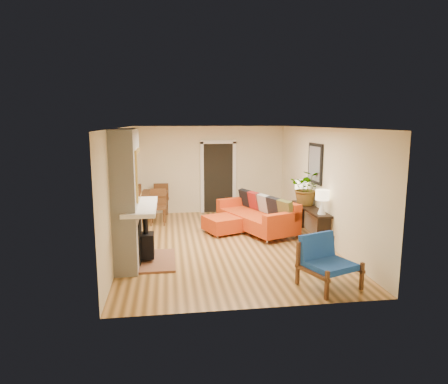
{
  "coord_description": "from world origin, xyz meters",
  "views": [
    {
      "loc": [
        -1.25,
        -8.64,
        2.73
      ],
      "look_at": [
        0.0,
        0.2,
        1.15
      ],
      "focal_mm": 32.0,
      "sensor_mm": 36.0,
      "label": 1
    }
  ],
  "objects_px": {
    "lamp_near": "(322,199)",
    "lamp_far": "(301,188)",
    "sofa": "(259,215)",
    "houseplant": "(307,188)",
    "dining_table": "(157,197)",
    "ottoman": "(223,224)",
    "blue_chair": "(325,258)",
    "console_table": "(310,214)"
  },
  "relations": [
    {
      "from": "lamp_near",
      "to": "lamp_far",
      "type": "xyz_separation_m",
      "value": [
        0.0,
        1.43,
        0.0
      ]
    },
    {
      "from": "sofa",
      "to": "lamp_near",
      "type": "distance_m",
      "value": 1.93
    },
    {
      "from": "lamp_near",
      "to": "lamp_far",
      "type": "relative_size",
      "value": 1.0
    },
    {
      "from": "lamp_near",
      "to": "houseplant",
      "type": "height_order",
      "value": "houseplant"
    },
    {
      "from": "dining_table",
      "to": "houseplant",
      "type": "height_order",
      "value": "houseplant"
    },
    {
      "from": "ottoman",
      "to": "blue_chair",
      "type": "xyz_separation_m",
      "value": [
        1.26,
        -3.4,
        0.22
      ]
    },
    {
      "from": "dining_table",
      "to": "console_table",
      "type": "xyz_separation_m",
      "value": [
        3.64,
        -2.39,
        -0.04
      ]
    },
    {
      "from": "ottoman",
      "to": "sofa",
      "type": "bearing_deg",
      "value": 7.45
    },
    {
      "from": "sofa",
      "to": "dining_table",
      "type": "xyz_separation_m",
      "value": [
        -2.58,
        1.6,
        0.22
      ]
    },
    {
      "from": "lamp_near",
      "to": "houseplant",
      "type": "bearing_deg",
      "value": 90.6
    },
    {
      "from": "sofa",
      "to": "houseplant",
      "type": "xyz_separation_m",
      "value": [
        1.06,
        -0.52,
        0.75
      ]
    },
    {
      "from": "console_table",
      "to": "lamp_far",
      "type": "height_order",
      "value": "lamp_far"
    },
    {
      "from": "lamp_near",
      "to": "lamp_far",
      "type": "bearing_deg",
      "value": 90.0
    },
    {
      "from": "blue_chair",
      "to": "ottoman",
      "type": "bearing_deg",
      "value": 110.33
    },
    {
      "from": "dining_table",
      "to": "console_table",
      "type": "distance_m",
      "value": 4.36
    },
    {
      "from": "blue_chair",
      "to": "houseplant",
      "type": "distance_m",
      "value": 3.17
    },
    {
      "from": "dining_table",
      "to": "lamp_near",
      "type": "height_order",
      "value": "lamp_near"
    },
    {
      "from": "houseplant",
      "to": "lamp_far",
      "type": "bearing_deg",
      "value": 88.79
    },
    {
      "from": "console_table",
      "to": "houseplant",
      "type": "height_order",
      "value": "houseplant"
    },
    {
      "from": "blue_chair",
      "to": "console_table",
      "type": "xyz_separation_m",
      "value": [
        0.74,
        2.73,
        0.12
      ]
    },
    {
      "from": "sofa",
      "to": "blue_chair",
      "type": "bearing_deg",
      "value": -84.78
    },
    {
      "from": "ottoman",
      "to": "houseplant",
      "type": "distance_m",
      "value": 2.23
    },
    {
      "from": "dining_table",
      "to": "lamp_near",
      "type": "xyz_separation_m",
      "value": [
        3.64,
        -3.07,
        0.44
      ]
    },
    {
      "from": "sofa",
      "to": "ottoman",
      "type": "distance_m",
      "value": 0.96
    },
    {
      "from": "dining_table",
      "to": "houseplant",
      "type": "relative_size",
      "value": 2.06
    },
    {
      "from": "lamp_far",
      "to": "houseplant",
      "type": "bearing_deg",
      "value": -91.21
    },
    {
      "from": "console_table",
      "to": "lamp_far",
      "type": "relative_size",
      "value": 3.43
    },
    {
      "from": "ottoman",
      "to": "blue_chair",
      "type": "bearing_deg",
      "value": -69.67
    },
    {
      "from": "lamp_near",
      "to": "ottoman",
      "type": "bearing_deg",
      "value": 146.12
    },
    {
      "from": "ottoman",
      "to": "houseplant",
      "type": "bearing_deg",
      "value": -11.17
    },
    {
      "from": "blue_chair",
      "to": "lamp_near",
      "type": "relative_size",
      "value": 1.94
    },
    {
      "from": "ottoman",
      "to": "dining_table",
      "type": "xyz_separation_m",
      "value": [
        -1.64,
        1.72,
        0.38
      ]
    },
    {
      "from": "ottoman",
      "to": "lamp_far",
      "type": "distance_m",
      "value": 2.17
    },
    {
      "from": "blue_chair",
      "to": "houseplant",
      "type": "bearing_deg",
      "value": 76.27
    },
    {
      "from": "sofa",
      "to": "houseplant",
      "type": "distance_m",
      "value": 1.4
    },
    {
      "from": "console_table",
      "to": "blue_chair",
      "type": "bearing_deg",
      "value": -105.25
    },
    {
      "from": "ottoman",
      "to": "lamp_near",
      "type": "distance_m",
      "value": 2.55
    },
    {
      "from": "sofa",
      "to": "ottoman",
      "type": "xyz_separation_m",
      "value": [
        -0.94,
        -0.12,
        -0.16
      ]
    },
    {
      "from": "dining_table",
      "to": "console_table",
      "type": "relative_size",
      "value": 0.96
    },
    {
      "from": "lamp_near",
      "to": "houseplant",
      "type": "relative_size",
      "value": 0.63
    },
    {
      "from": "blue_chair",
      "to": "dining_table",
      "type": "xyz_separation_m",
      "value": [
        -2.9,
        5.12,
        0.16
      ]
    },
    {
      "from": "sofa",
      "to": "lamp_near",
      "type": "bearing_deg",
      "value": -54.02
    }
  ]
}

